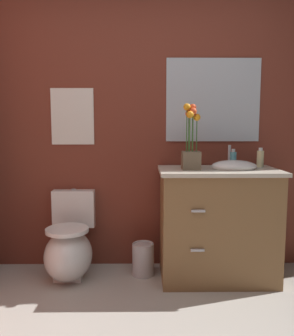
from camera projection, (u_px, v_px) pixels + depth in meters
wall_back at (168, 124)px, 3.11m from camera, size 4.06×0.05×2.50m
toilet at (69, 248)px, 2.92m from camera, size 0.38×0.59×0.69m
vanity_cabinet at (218, 223)px, 2.89m from camera, size 0.94×0.56×1.08m
flower_vase at (191, 147)px, 2.79m from camera, size 0.14×0.14×0.51m
soap_bottle at (233, 159)px, 2.91m from camera, size 0.05×0.05×0.15m
lotion_bottle at (260, 158)px, 2.96m from camera, size 0.06×0.06×0.16m
trash_bin at (143, 259)px, 2.97m from camera, size 0.18×0.18×0.27m
wall_poster at (72, 117)px, 3.06m from camera, size 0.36×0.01×0.48m
wall_mirror at (213, 100)px, 3.06m from camera, size 0.80×0.01×0.70m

